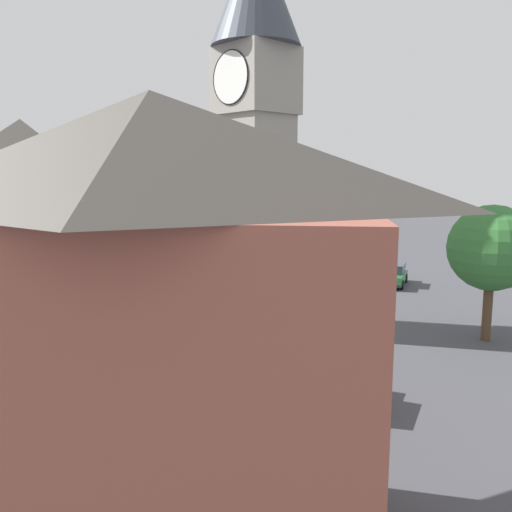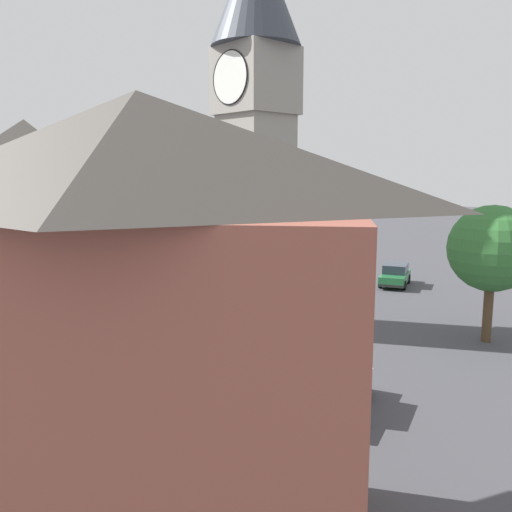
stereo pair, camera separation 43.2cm
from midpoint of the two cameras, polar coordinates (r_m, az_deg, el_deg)
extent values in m
plane|color=#424247|center=(29.00, 0.43, -7.07)|extent=(200.00, 200.00, 0.00)
cube|color=gray|center=(28.92, 0.43, -6.50)|extent=(3.73, 3.73, 0.60)
cube|color=gray|center=(27.96, 0.44, 4.27)|extent=(2.99, 2.99, 10.24)
cube|color=gray|center=(28.22, 0.46, 18.08)|extent=(3.35, 3.35, 3.29)
cylinder|color=white|center=(29.39, 3.02, 17.70)|extent=(2.51, 0.04, 2.51)
torus|color=black|center=(29.40, 3.03, 17.70)|extent=(2.57, 0.06, 2.57)
cube|color=black|center=(29.47, 3.08, 18.23)|extent=(0.05, 0.02, 0.70)
cube|color=black|center=(29.16, 3.63, 17.77)|extent=(0.95, 0.02, 0.04)
cylinder|color=white|center=(27.11, -2.32, 18.45)|extent=(2.51, 0.04, 2.51)
torus|color=black|center=(27.10, -2.34, 18.45)|extent=(2.57, 0.06, 2.57)
cube|color=red|center=(39.05, -5.31, -2.02)|extent=(2.45, 4.35, 0.64)
cube|color=#28333D|center=(38.87, -5.52, -1.15)|extent=(1.93, 2.36, 0.64)
cylinder|color=black|center=(40.34, -4.24, -2.04)|extent=(0.34, 0.67, 0.64)
cylinder|color=black|center=(38.95, -3.16, -2.43)|extent=(0.34, 0.67, 0.64)
cylinder|color=black|center=(39.30, -7.43, -2.39)|extent=(0.34, 0.67, 0.64)
cylinder|color=black|center=(37.87, -6.44, -2.80)|extent=(0.34, 0.67, 0.64)
cube|color=black|center=(40.00, -2.71, -2.05)|extent=(1.66, 0.43, 0.16)
cube|color=#236B38|center=(39.31, 14.86, -2.21)|extent=(3.29, 4.43, 0.64)
cube|color=#28333D|center=(39.35, 14.93, -1.29)|extent=(2.31, 2.56, 0.64)
cylinder|color=black|center=(38.08, 15.79, -3.02)|extent=(0.47, 0.67, 0.64)
cylinder|color=black|center=(38.28, 13.41, -2.87)|extent=(0.47, 0.67, 0.64)
cylinder|color=black|center=(40.48, 16.20, -2.34)|extent=(0.47, 0.67, 0.64)
cylinder|color=black|center=(40.67, 13.96, -2.20)|extent=(0.47, 0.67, 0.64)
cube|color=black|center=(37.39, 14.43, -3.11)|extent=(1.56, 0.82, 0.16)
cube|color=white|center=(18.96, 8.99, -14.20)|extent=(3.13, 4.44, 0.64)
cube|color=#28333D|center=(18.86, 9.17, -12.30)|extent=(2.24, 2.54, 0.64)
cylinder|color=black|center=(17.80, 10.38, -16.80)|extent=(0.45, 0.68, 0.64)
cylinder|color=black|center=(18.23, 5.32, -16.05)|extent=(0.45, 0.68, 0.64)
cylinder|color=black|center=(19.99, 12.26, -13.89)|extent=(0.45, 0.68, 0.64)
cylinder|color=black|center=(20.37, 7.75, -13.32)|extent=(0.45, 0.68, 0.64)
cube|color=black|center=(17.30, 6.99, -17.34)|extent=(1.59, 0.74, 0.16)
cylinder|color=black|center=(34.30, -10.84, -3.99)|extent=(0.13, 0.13, 0.82)
cylinder|color=black|center=(34.16, -10.68, -4.05)|extent=(0.13, 0.13, 0.82)
cube|color=#3F9959|center=(34.08, -10.79, -2.86)|extent=(0.36, 0.22, 0.60)
cylinder|color=#3F9959|center=(34.29, -11.00, -2.88)|extent=(0.09, 0.09, 0.60)
cylinder|color=#3F9959|center=(33.89, -10.58, -3.00)|extent=(0.09, 0.09, 0.60)
sphere|color=beige|center=(33.99, -10.81, -2.11)|extent=(0.22, 0.22, 0.22)
sphere|color=black|center=(33.98, -10.83, -2.08)|extent=(0.20, 0.20, 0.20)
cylinder|color=brown|center=(27.85, 23.84, -5.27)|extent=(0.44, 0.44, 3.07)
sphere|color=#337033|center=(27.32, 24.23, 0.75)|extent=(4.05, 4.05, 4.05)
cube|color=tan|center=(40.27, -22.57, 2.92)|extent=(8.45, 8.38, 8.49)
pyramid|color=#47423D|center=(40.14, -23.08, 11.10)|extent=(8.88, 8.80, 3.00)
cube|color=#422819|center=(38.08, -19.17, -2.07)|extent=(0.40, 1.07, 2.10)
cube|color=#995142|center=(11.83, -10.61, -13.02)|extent=(10.20, 9.72, 7.24)
pyramid|color=#47423D|center=(10.99, -11.35, 10.84)|extent=(10.71, 10.21, 2.35)
cube|color=#422819|center=(15.19, -7.04, -18.41)|extent=(0.90, 0.77, 2.10)
camera|label=1|loc=(0.22, -89.56, 0.07)|focal=37.62mm
camera|label=2|loc=(0.22, 90.44, -0.07)|focal=37.62mm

